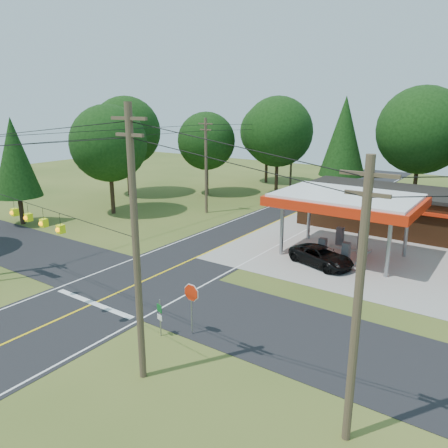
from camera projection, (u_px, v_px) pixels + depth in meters
The scene contains 15 objects.
ground at pixel (138, 284), 28.62m from camera, with size 120.00×120.00×0.00m, color #3D521D.
main_highway at pixel (138, 284), 28.62m from camera, with size 8.00×120.00×0.02m, color black.
cross_road at pixel (138, 284), 28.62m from camera, with size 70.00×7.00×0.02m, color black.
lane_center_yellow at pixel (138, 283), 28.62m from camera, with size 0.15×110.00×0.00m, color yellow.
gas_canopy at pixel (346, 202), 32.78m from camera, with size 10.60×7.40×4.88m.
convenience_store at pixel (392, 209), 40.74m from camera, with size 16.40×7.55×3.80m.
utility_pole_near_right at pixel (136, 246), 17.36m from camera, with size 1.80×0.30×11.50m.
utility_pole_far_left at pixel (206, 165), 45.87m from camera, with size 1.80×0.30×10.00m.
utility_pole_right_b at pixel (358, 304), 14.06m from camera, with size 1.80×0.30×10.00m.
utility_pole_north at pixel (291, 155), 58.58m from camera, with size 0.30×0.30×9.50m.
overhead_beacons at pixel (35, 207), 22.78m from camera, with size 17.04×2.04×1.03m.
treeline_backdrop at pixel (309, 143), 45.13m from camera, with size 70.27×51.59×13.30m.
suv_car at pixel (321, 257), 31.68m from camera, with size 4.93×4.93×1.37m, color black.
octagonal_stop_sign at pixel (191, 297), 21.82m from camera, with size 0.96×0.10×2.79m.
route_sign_post at pixel (160, 315), 21.89m from camera, with size 0.41×0.14×2.01m.
Camera 1 is at (19.83, -18.51, 11.44)m, focal length 35.00 mm.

